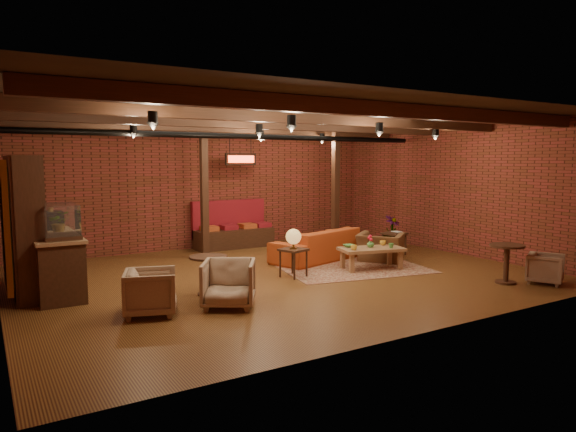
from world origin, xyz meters
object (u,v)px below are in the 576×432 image
coffee_table (371,250)px  armchair_b (229,281)px  side_table_lamp (293,240)px  armchair_right (381,243)px  side_table_book (394,234)px  plant_tall (393,200)px  armchair_far (546,267)px  round_table_right (507,257)px  round_table_left (209,269)px  sofa (319,244)px  armchair_a (151,290)px

coffee_table → armchair_b: 3.93m
side_table_lamp → armchair_right: 2.61m
side_table_lamp → side_table_book: side_table_lamp is taller
side_table_book → plant_tall: bearing=50.4°
armchair_far → plant_tall: plant_tall is taller
armchair_right → round_table_right: 2.93m
round_table_left → plant_tall: 6.39m
coffee_table → round_table_right: 2.69m
round_table_left → plant_tall: plant_tall is taller
round_table_right → coffee_table: bearing=120.5°
armchair_b → plant_tall: (6.03, 2.81, 0.88)m
armchair_far → plant_tall: bearing=60.2°
armchair_far → plant_tall: (0.25, 4.48, 0.98)m
round_table_left → side_table_book: bearing=12.5°
armchair_b → armchair_far: (5.78, -1.67, -0.10)m
armchair_b → side_table_book: (5.38, 2.03, 0.10)m
sofa → armchair_right: bearing=126.1°
coffee_table → sofa: bearing=104.0°
coffee_table → side_table_lamp: side_table_lamp is taller
round_table_left → armchair_a: armchair_a is taller
sofa → coffee_table: size_ratio=1.69×
round_table_left → armchair_right: 4.61m
round_table_left → round_table_right: bearing=-22.4°
round_table_right → side_table_book: bearing=86.1°
armchair_a → armchair_b: 1.20m
side_table_lamp → armchair_b: bearing=-147.8°
coffee_table → armchair_b: (-3.79, -1.03, 0.00)m
side_table_lamp → armchair_far: (3.80, -2.92, -0.43)m
side_table_lamp → round_table_right: 4.06m
coffee_table → round_table_left: 3.79m
sofa → side_table_lamp: side_table_lamp is taller
coffee_table → armchair_right: (0.76, 0.55, 0.02)m
sofa → armchair_right: armchair_right is taller
sofa → armchair_right: (1.12, -0.87, 0.07)m
sofa → armchair_far: (2.34, -4.13, -0.05)m
side_table_lamp → armchair_right: bearing=7.5°
armchair_right → side_table_book: 0.95m
side_table_lamp → sofa: bearing=39.7°
coffee_table → round_table_left: (-3.78, -0.19, 0.05)m
sofa → coffee_table: 1.47m
round_table_left → sofa: bearing=25.2°
armchair_b → armchair_far: armchair_b is taller
armchair_a → side_table_book: 6.81m
round_table_left → side_table_book: size_ratio=1.18×
armchair_b → side_table_book: size_ratio=1.43×
coffee_table → armchair_b: armchair_b is taller
armchair_a → round_table_right: armchair_a is taller
armchair_a → plant_tall: 7.71m
round_table_right → plant_tall: size_ratio=0.29×
coffee_table → armchair_far: (1.99, -2.70, -0.10)m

